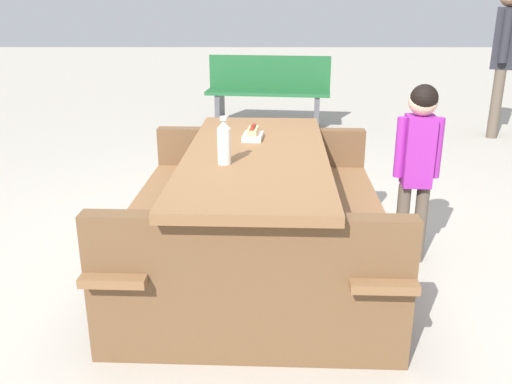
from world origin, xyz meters
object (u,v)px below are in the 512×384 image
(park_bench_near, at_px, (269,90))
(bystander_adult, at_px, (506,39))
(child_in_coat, at_px, (418,152))
(picnic_table, at_px, (256,206))
(soda_bottle, at_px, (224,142))
(hotdog_tray, at_px, (253,134))

(park_bench_near, bearing_deg, bystander_adult, -101.22)
(child_in_coat, height_order, bystander_adult, bystander_adult)
(picnic_table, xyz_separation_m, soda_bottle, (-0.21, 0.16, 0.42))
(park_bench_near, bearing_deg, soda_bottle, 175.96)
(soda_bottle, distance_m, child_in_coat, 1.19)
(child_in_coat, relative_size, park_bench_near, 0.71)
(soda_bottle, bearing_deg, hotdog_tray, -15.14)
(child_in_coat, bearing_deg, picnic_table, 103.33)
(park_bench_near, height_order, bystander_adult, bystander_adult)
(hotdog_tray, relative_size, park_bench_near, 0.12)
(hotdog_tray, distance_m, child_in_coat, 0.97)
(picnic_table, xyz_separation_m, park_bench_near, (3.96, -0.14, 0.00))
(hotdog_tray, bearing_deg, bystander_adult, -41.24)
(soda_bottle, height_order, park_bench_near, soda_bottle)
(soda_bottle, height_order, child_in_coat, child_in_coat)
(soda_bottle, relative_size, bystander_adult, 0.14)
(soda_bottle, xyz_separation_m, child_in_coat, (0.43, -1.10, -0.17))
(soda_bottle, distance_m, bystander_adult, 4.66)
(child_in_coat, distance_m, park_bench_near, 3.83)
(hotdog_tray, xyz_separation_m, child_in_coat, (-0.08, -0.96, -0.09))
(child_in_coat, relative_size, bystander_adult, 0.64)
(soda_bottle, distance_m, hotdog_tray, 0.53)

